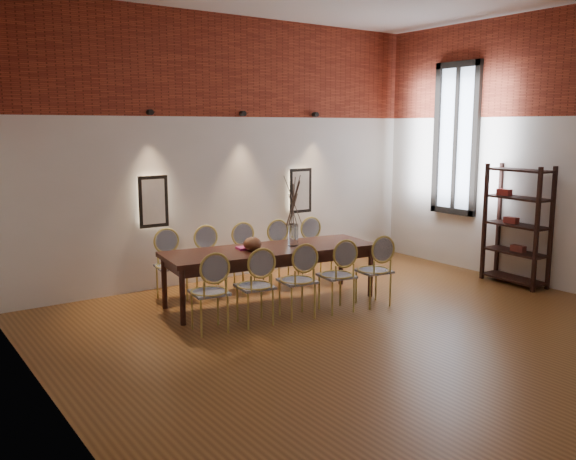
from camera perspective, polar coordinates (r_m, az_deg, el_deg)
floor at (r=7.06m, az=9.22°, el=-10.04°), size 7.00×7.00×0.02m
wall_back at (r=9.51m, az=-5.65°, el=7.48°), size 7.00×0.10×4.00m
wall_left at (r=4.87m, az=-21.64°, el=4.80°), size 0.10×7.00×4.00m
wall_right at (r=9.50m, az=25.19°, el=6.61°), size 0.10×7.00×4.00m
brick_band_back at (r=9.49m, az=-5.57°, el=15.03°), size 7.00×0.02×1.50m
niche_left at (r=8.91m, az=-12.56°, el=2.63°), size 0.36×0.06×0.66m
niche_right at (r=10.18m, az=1.08°, el=3.71°), size 0.36×0.06×0.66m
spot_fixture_left at (r=8.82m, az=-12.78°, el=10.69°), size 0.08×0.10×0.08m
spot_fixture_mid at (r=9.50m, az=-4.25°, el=10.81°), size 0.08×0.10×0.08m
spot_fixture_right at (r=10.29m, az=2.57°, el=10.74°), size 0.08×0.10×0.08m
window_glass at (r=10.56m, az=15.49°, el=8.20°), size 0.02×0.78×2.38m
window_frame at (r=10.55m, az=15.42°, el=8.20°), size 0.08×0.90×2.50m
window_mullion at (r=10.55m, az=15.42°, el=8.20°), size 0.06×0.06×2.40m
dining_table at (r=8.24m, az=-1.61°, el=-4.25°), size 2.98×1.30×0.75m
chair_near_a at (r=7.12m, az=-7.38°, el=-5.78°), size 0.49×0.49×0.94m
chair_near_b at (r=7.33m, az=-3.13°, el=-5.26°), size 0.49×0.49×0.94m
chair_near_c at (r=7.57m, az=0.86°, el=-4.75°), size 0.49×0.49×0.94m
chair_near_d at (r=7.86m, az=4.57°, el=-4.25°), size 0.49×0.49×0.94m
chair_near_e at (r=8.17m, az=8.01°, el=-3.78°), size 0.49×0.49×0.94m
chair_far_a at (r=8.49m, az=-10.85°, el=-3.35°), size 0.49×0.49×0.94m
chair_far_b at (r=8.66m, az=-7.20°, el=-2.98°), size 0.49×0.49×0.94m
chair_far_c at (r=8.88m, az=-3.71°, el=-2.62°), size 0.49×0.49×0.94m
chair_far_d at (r=9.12m, az=-0.39°, el=-2.27°), size 0.49×0.49×0.94m
chair_far_e at (r=9.39m, az=2.74°, el=-1.93°), size 0.49×0.49×0.94m
vase at (r=8.28m, az=0.49°, el=-0.46°), size 0.14×0.14×0.30m
dried_branches at (r=8.21m, az=0.49°, el=2.63°), size 0.50×0.50×0.70m
bowl at (r=7.98m, az=-3.34°, el=-1.31°), size 0.24×0.24×0.18m
book at (r=8.11m, az=-3.86°, el=-1.67°), size 0.28×0.21×0.03m
shelving_rack at (r=9.72m, az=20.62°, el=0.43°), size 0.46×1.03×1.80m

